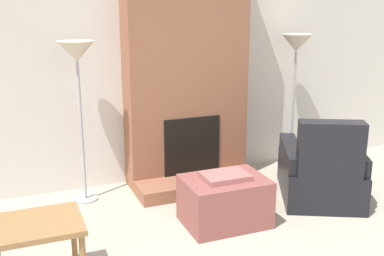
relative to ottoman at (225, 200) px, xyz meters
name	(u,v)px	position (x,y,z in m)	size (l,w,h in m)	color
wall_back	(179,64)	(0.07, 1.36, 1.07)	(6.84, 0.06, 2.60)	silver
fireplace	(187,73)	(0.07, 1.13, 1.00)	(1.33, 0.74, 2.60)	#935B42
ottoman	(225,200)	(0.00, 0.00, 0.00)	(0.75, 0.55, 0.49)	#8C4C47
armchair	(321,174)	(1.16, 0.14, 0.04)	(1.14, 1.26, 0.91)	black
side_table	(37,232)	(-1.67, -0.43, 0.21)	(0.63, 0.52, 0.52)	#9E7042
floor_lamp_left	(77,62)	(-1.10, 1.01, 1.20)	(0.36, 0.36, 1.62)	#ADADB2
floor_lamp_right	(296,51)	(1.36, 1.01, 1.19)	(0.36, 0.36, 1.61)	#ADADB2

